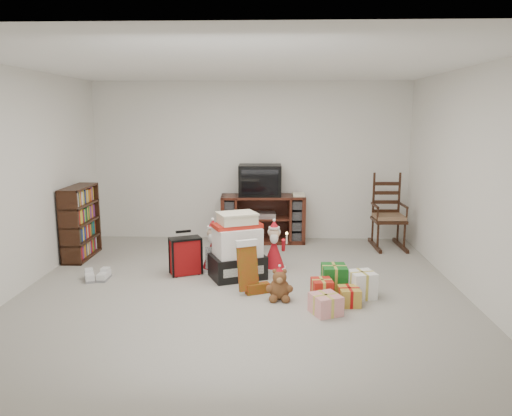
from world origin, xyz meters
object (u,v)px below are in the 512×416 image
Objects in this scene: gift_pile at (237,250)px; teddy_bear at (279,286)px; rocking_chair at (388,221)px; santa_figurine at (274,251)px; bookshelf at (80,224)px; sneaker_pair at (97,276)px; tv_stand at (263,219)px; gift_cluster at (337,289)px; crt_television at (260,180)px; red_suitcase at (186,256)px; mrs_claus_figurine at (213,251)px.

gift_pile is 0.91m from teddy_bear.
rocking_chair is 2.85m from teddy_bear.
bookshelf is at bearing 169.61° from santa_figurine.
gift_pile is 1.74m from sneaker_pair.
rocking_chair is at bearing -9.32° from tv_stand.
sneaker_pair is 2.90m from gift_cluster.
teddy_bear is 0.51× the size of crt_television.
red_suitcase is 1.43m from teddy_bear.
gift_pile is 2.42× the size of sneaker_pair.
gift_pile is at bearing -39.20° from mrs_claus_figurine.
rocking_chair reaches higher than tv_stand.
gift_pile is 1.18× the size of mrs_claus_figurine.
crt_television is (-0.22, 1.46, 0.73)m from santa_figurine.
bookshelf reaches higher than gift_cluster.
gift_pile is (-2.18, -1.57, -0.05)m from rocking_chair.
rocking_chair is 1.76× the size of santa_figurine.
tv_stand is 1.14× the size of rocking_chair.
rocking_chair is 2.83m from mrs_claus_figurine.
crt_television is at bearing 98.66° from santa_figurine.
rocking_chair is 1.32× the size of gift_cluster.
mrs_claus_figurine is at bearing -115.12° from tv_stand.
rocking_chair is at bearing 9.74° from bookshelf.
bookshelf is at bearing 131.79° from red_suitcase.
bookshelf is 1.82× the size of red_suitcase.
tv_stand is 2.01× the size of crt_television.
santa_figurine is (1.11, 0.22, 0.01)m from red_suitcase.
santa_figurine is at bearing 122.47° from gift_cluster.
tv_stand is at bearing 36.81° from red_suitcase.
tv_stand reaches higher than red_suitcase.
red_suitcase is at bearing 154.50° from gift_cluster.
santa_figurine is at bearing -145.75° from rocking_chair.
crt_television is (2.48, 0.96, 0.49)m from bookshelf.
red_suitcase is at bearing 148.29° from gift_pile.
red_suitcase is at bearing -122.33° from tv_stand.
gift_cluster is (-1.05, -2.33, -0.26)m from rocking_chair.
bookshelf is 1.27× the size of gift_pile.
tv_stand is 2.52m from teddy_bear.
gift_cluster is (0.86, -2.53, -0.24)m from tv_stand.
mrs_claus_figurine is at bearing 144.96° from gift_cluster.
mrs_claus_figurine is 0.77× the size of gift_cluster.
santa_figurine is (0.18, -1.46, -0.12)m from tv_stand.
red_suitcase is at bearing -154.31° from rocking_chair.
gift_cluster reaches higher than sneaker_pair.
bookshelf is at bearing -172.04° from rocking_chair.
rocking_chair is 1.71× the size of mrs_claus_figurine.
teddy_bear is 0.50× the size of mrs_claus_figurine.
gift_pile is 2.35× the size of teddy_bear.
tv_stand is 1.31× the size of bookshelf.
mrs_claus_figurine is 1.76m from crt_television.
tv_stand is 4.02× the size of sneaker_pair.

